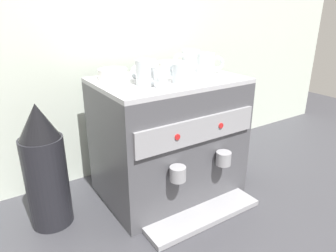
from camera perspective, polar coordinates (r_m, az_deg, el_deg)
name	(u,v)px	position (r m, az deg, el deg)	size (l,w,h in m)	color
ground_plane	(168,188)	(1.35, 0.00, -11.51)	(4.00, 4.00, 0.00)	#38383D
tiled_backsplash_wall	(131,51)	(1.42, -6.99, 13.62)	(2.80, 0.03, 1.10)	silver
espresso_machine	(169,138)	(1.24, 0.11, -2.23)	(0.54, 0.49, 0.48)	#4C4C51
ceramic_cup_0	(147,73)	(1.05, -3.97, 9.86)	(0.07, 0.11, 0.08)	silver
ceramic_cup_1	(146,70)	(1.15, -4.06, 10.28)	(0.12, 0.08, 0.06)	silver
ceramic_cup_2	(190,59)	(1.35, 4.08, 12.23)	(0.12, 0.08, 0.08)	silver
ceramic_cup_3	(183,73)	(1.09, 2.82, 9.83)	(0.08, 0.12, 0.07)	silver
ceramic_cup_4	(206,63)	(1.27, 7.05, 11.54)	(0.10, 0.09, 0.08)	silver
ceramic_bowl_0	(172,67)	(1.28, 0.77, 10.91)	(0.12, 0.12, 0.04)	white
ceramic_bowl_1	(113,74)	(1.17, -10.21, 9.52)	(0.11, 0.11, 0.04)	white
coffee_grinder	(45,168)	(1.13, -21.90, -7.34)	(0.14, 0.14, 0.45)	black
milk_pitcher	(236,154)	(1.53, 12.60, -5.15)	(0.11, 0.11, 0.13)	#B7B7BC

